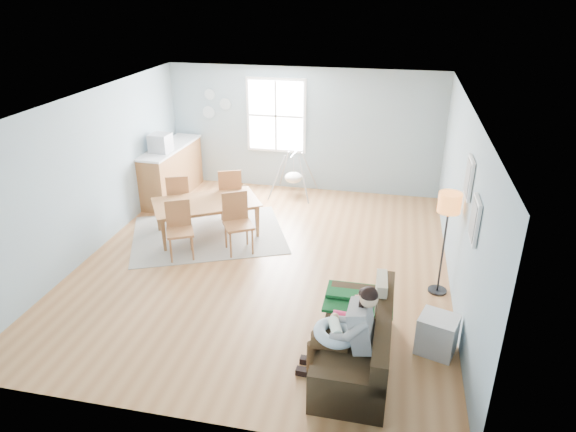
% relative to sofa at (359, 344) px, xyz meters
% --- Properties ---
extents(room, '(8.40, 9.40, 3.90)m').
position_rel_sofa_xyz_m(room, '(-1.75, 2.20, 2.14)').
color(room, '#A5683A').
extents(window, '(1.32, 0.08, 1.62)m').
position_rel_sofa_xyz_m(window, '(-2.35, 5.66, 1.37)').
color(window, white).
rests_on(window, room).
extents(pictures, '(0.05, 1.34, 0.74)m').
position_rel_sofa_xyz_m(pictures, '(1.21, 1.15, 1.57)').
color(pictures, white).
rests_on(pictures, room).
extents(wall_plates, '(0.67, 0.02, 0.66)m').
position_rel_sofa_xyz_m(wall_plates, '(-3.76, 5.67, 1.55)').
color(wall_plates, '#94ACB2').
rests_on(wall_plates, room).
extents(sofa, '(0.85, 1.95, 0.79)m').
position_rel_sofa_xyz_m(sofa, '(0.00, 0.00, 0.00)').
color(sofa, black).
rests_on(sofa, room).
extents(green_throw, '(0.89, 0.73, 0.04)m').
position_rel_sofa_xyz_m(green_throw, '(-0.07, 0.65, 0.22)').
color(green_throw, '#124F22').
rests_on(green_throw, sofa).
extents(beige_pillow, '(0.15, 0.47, 0.46)m').
position_rel_sofa_xyz_m(beige_pillow, '(0.21, 0.51, 0.43)').
color(beige_pillow, beige).
rests_on(beige_pillow, sofa).
extents(father, '(0.92, 0.43, 1.28)m').
position_rel_sofa_xyz_m(father, '(-0.13, -0.28, 0.40)').
color(father, gray).
rests_on(father, sofa).
extents(nursing_pillow, '(0.53, 0.52, 0.21)m').
position_rel_sofa_xyz_m(nursing_pillow, '(-0.27, -0.27, 0.33)').
color(nursing_pillow, silver).
rests_on(nursing_pillow, father).
extents(infant, '(0.20, 0.37, 0.13)m').
position_rel_sofa_xyz_m(infant, '(-0.28, -0.24, 0.42)').
color(infant, white).
rests_on(infant, nursing_pillow).
extents(toddler, '(0.50, 0.26, 0.77)m').
position_rel_sofa_xyz_m(toddler, '(-0.07, 0.18, 0.38)').
color(toddler, silver).
rests_on(toddler, sofa).
extents(floor_lamp, '(0.33, 0.33, 1.62)m').
position_rel_sofa_xyz_m(floor_lamp, '(1.05, 1.87, 1.06)').
color(floor_lamp, black).
rests_on(floor_lamp, room).
extents(storage_cube, '(0.56, 0.53, 0.51)m').
position_rel_sofa_xyz_m(storage_cube, '(0.94, 0.43, -0.02)').
color(storage_cube, silver).
rests_on(storage_cube, room).
extents(rug, '(3.35, 3.00, 0.01)m').
position_rel_sofa_xyz_m(rug, '(-3.04, 2.97, -0.27)').
color(rug, '#9C988F').
rests_on(rug, room).
extents(dining_table, '(2.14, 1.86, 0.66)m').
position_rel_sofa_xyz_m(dining_table, '(-3.04, 2.97, 0.05)').
color(dining_table, brown).
rests_on(dining_table, rug).
extents(chair_sw, '(0.59, 0.59, 0.98)m').
position_rel_sofa_xyz_m(chair_sw, '(-3.22, 2.15, 0.28)').
color(chair_sw, '#995C34').
rests_on(chair_sw, rug).
extents(chair_se, '(0.65, 0.65, 1.04)m').
position_rel_sofa_xyz_m(chair_se, '(-2.33, 2.55, 0.33)').
color(chair_se, '#995C34').
rests_on(chair_se, rug).
extents(chair_nw, '(0.57, 0.57, 0.98)m').
position_rel_sofa_xyz_m(chair_nw, '(-3.76, 3.40, 0.29)').
color(chair_nw, '#995C34').
rests_on(chair_nw, rug).
extents(chair_ne, '(0.61, 0.61, 1.04)m').
position_rel_sofa_xyz_m(chair_ne, '(-2.85, 3.79, 0.32)').
color(chair_ne, '#995C34').
rests_on(chair_ne, rug).
extents(counter, '(0.69, 2.05, 1.13)m').
position_rel_sofa_xyz_m(counter, '(-4.45, 4.64, 0.29)').
color(counter, brown).
rests_on(counter, room).
extents(monitor, '(0.42, 0.40, 0.37)m').
position_rel_sofa_xyz_m(monitor, '(-4.46, 4.26, 1.04)').
color(monitor, '#A8A8AD').
rests_on(monitor, counter).
extents(baby_swing, '(0.97, 0.98, 0.94)m').
position_rel_sofa_xyz_m(baby_swing, '(-1.87, 5.24, 0.14)').
color(baby_swing, '#A8A8AD').
rests_on(baby_swing, room).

